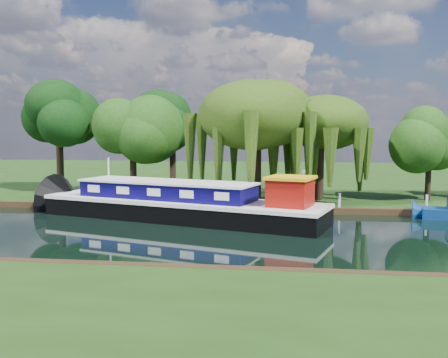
# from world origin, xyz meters

# --- Properties ---
(ground) EXTENTS (120.00, 120.00, 0.00)m
(ground) POSITION_xyz_m (0.00, 0.00, 0.00)
(ground) COLOR black
(far_bank) EXTENTS (120.00, 52.00, 0.45)m
(far_bank) POSITION_xyz_m (0.00, 34.00, 0.23)
(far_bank) COLOR black
(far_bank) RESTS_ON ground
(dutch_barge) EXTENTS (20.12, 10.04, 4.15)m
(dutch_barge) POSITION_xyz_m (-7.62, 4.60, 1.03)
(dutch_barge) COLOR black
(dutch_barge) RESTS_ON ground
(red_dinghy) EXTENTS (3.34, 2.76, 0.60)m
(red_dinghy) POSITION_xyz_m (-10.20, 6.12, 0.00)
(red_dinghy) COLOR maroon
(red_dinghy) RESTS_ON ground
(willow_left) EXTENTS (7.45, 7.45, 8.93)m
(willow_left) POSITION_xyz_m (-3.11, 11.21, 6.94)
(willow_left) COLOR black
(willow_left) RESTS_ON far_bank
(willow_right) EXTENTS (6.12, 6.12, 7.45)m
(willow_right) POSITION_xyz_m (1.77, 12.14, 5.88)
(willow_right) COLOR black
(willow_right) RESTS_ON far_bank
(tree_far_left) EXTENTS (5.09, 5.09, 8.20)m
(tree_far_left) POSITION_xyz_m (-13.91, 13.68, 6.06)
(tree_far_left) COLOR black
(tree_far_left) RESTS_ON far_bank
(tree_far_back) EXTENTS (5.36, 5.36, 9.02)m
(tree_far_back) POSITION_xyz_m (-21.28, 15.24, 6.74)
(tree_far_back) COLOR black
(tree_far_back) RESTS_ON far_bank
(tree_far_mid) EXTENTS (5.17, 5.17, 8.47)m
(tree_far_mid) POSITION_xyz_m (-11.57, 18.56, 6.29)
(tree_far_mid) COLOR black
(tree_far_mid) RESTS_ON far_bank
(tree_far_right) EXTENTS (3.87, 3.87, 6.34)m
(tree_far_right) POSITION_xyz_m (10.31, 13.19, 4.83)
(tree_far_right) COLOR black
(tree_far_right) RESTS_ON far_bank
(lamppost) EXTENTS (0.36, 0.36, 2.56)m
(lamppost) POSITION_xyz_m (0.50, 10.50, 2.42)
(lamppost) COLOR silver
(lamppost) RESTS_ON far_bank
(mooring_posts) EXTENTS (19.16, 0.16, 1.00)m
(mooring_posts) POSITION_xyz_m (-0.50, 8.40, 0.95)
(mooring_posts) COLOR silver
(mooring_posts) RESTS_ON far_bank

